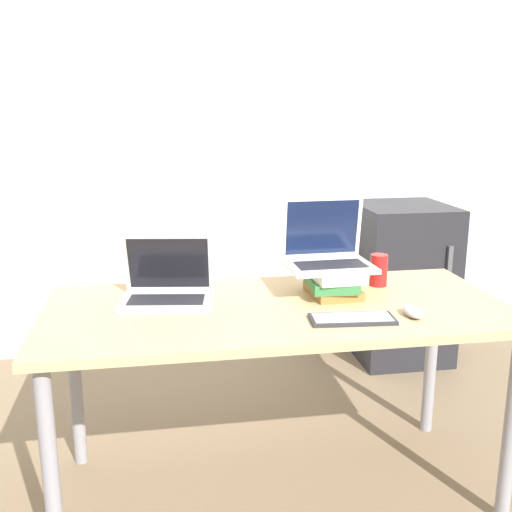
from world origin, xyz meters
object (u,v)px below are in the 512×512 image
wireless_keyboard (352,319)px  mouse (413,312)px  mini_fridge (400,282)px  laptop_left (167,288)px  soda_can (379,270)px  book_stack (332,280)px  laptop_on_books (327,253)px

wireless_keyboard → mouse: bearing=2.5°
wireless_keyboard → mini_fridge: mini_fridge is taller
laptop_left → soda_can: laptop_left is taller
book_stack → mouse: size_ratio=2.33×
laptop_on_books → mini_fridge: laptop_on_books is taller
laptop_on_books → soda_can: size_ratio=2.53×
laptop_left → mouse: bearing=-20.7°
wireless_keyboard → soda_can: soda_can is taller
book_stack → mini_fridge: size_ratio=0.30×
laptop_left → book_stack: size_ratio=1.32×
laptop_left → laptop_on_books: 0.59m
book_stack → mini_fridge: bearing=55.3°
wireless_keyboard → laptop_left: bearing=152.0°
book_stack → soda_can: bearing=21.9°
mini_fridge → laptop_on_books: bearing=-126.0°
laptop_on_books → soda_can: 0.25m
laptop_left → wireless_keyboard: laptop_left is taller
laptop_left → mini_fridge: laptop_left is taller
laptop_on_books → wireless_keyboard: bearing=-90.0°
laptop_on_books → soda_can: bearing=14.3°
wireless_keyboard → mini_fridge: bearing=60.9°
laptop_left → laptop_on_books: size_ratio=1.13×
soda_can → mouse: bearing=-92.4°
laptop_left → mouse: (0.79, -0.30, -0.03)m
laptop_left → book_stack: laptop_left is taller
laptop_on_books → laptop_left: bearing=179.8°
laptop_left → book_stack: (0.59, -0.03, 0.01)m
wireless_keyboard → mouse: mouse is taller
mouse → mini_fridge: size_ratio=0.13×
book_stack → wireless_keyboard: (-0.02, -0.28, -0.05)m
mini_fridge → soda_can: bearing=-118.0°
laptop_left → wireless_keyboard: size_ratio=1.24×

